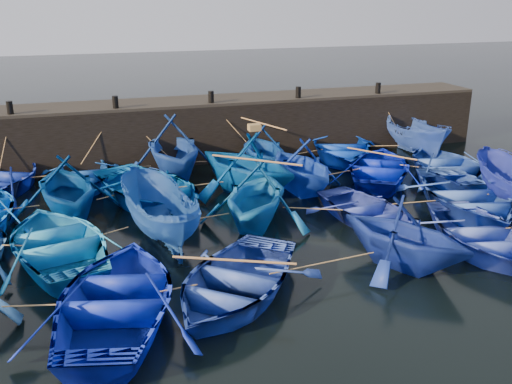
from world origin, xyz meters
name	(u,v)px	position (x,y,z in m)	size (l,w,h in m)	color
ground	(289,249)	(0.00, 0.00, 0.00)	(120.00, 120.00, 0.00)	black
quay_wall	(207,129)	(0.00, 10.50, 1.25)	(26.00, 2.50, 2.50)	black
quay_top	(207,101)	(0.00, 10.50, 2.56)	(26.00, 2.50, 0.12)	black
bollard_0	(10,108)	(-8.00, 9.60, 2.87)	(0.24, 0.24, 0.50)	black
bollard_1	(115,102)	(-4.00, 9.60, 2.87)	(0.24, 0.24, 0.50)	black
bollard_2	(211,97)	(0.00, 9.60, 2.87)	(0.24, 0.24, 0.50)	black
bollard_3	(298,92)	(4.00, 9.60, 2.87)	(0.24, 0.24, 0.50)	black
bollard_4	(378,88)	(8.00, 9.60, 2.87)	(0.24, 0.24, 0.50)	black
boat_1	(82,175)	(-5.59, 7.75, 0.47)	(3.27, 4.57, 0.95)	#0E3E95
boat_2	(172,147)	(-2.04, 7.89, 1.27)	(4.15, 4.81, 2.53)	navy
boat_3	(263,148)	(1.69, 7.60, 0.99)	(3.25, 3.77, 1.98)	#0B3D96
boat_4	(341,148)	(5.54, 8.15, 0.56)	(3.86, 5.40, 1.12)	#0227A7
boat_5	(416,137)	(9.08, 7.73, 0.89)	(1.72, 4.58, 1.77)	#23459F
boat_7	(66,186)	(-6.09, 4.47, 1.13)	(3.70, 4.29, 2.26)	navy
boat_8	(150,189)	(-3.35, 4.90, 0.59)	(4.07, 5.68, 1.18)	#0450AD
boat_9	(247,163)	(0.22, 5.04, 1.19)	(3.90, 4.53, 2.38)	navy
boat_10	(301,165)	(2.20, 4.60, 1.07)	(3.51, 4.07, 2.14)	blue
boat_11	(380,167)	(5.75, 5.03, 0.53)	(3.65, 5.10, 1.06)	#000F9F
boat_12	(448,166)	(8.35, 4.22, 0.56)	(3.88, 5.42, 1.13)	#1F43A0
boat_14	(58,242)	(-6.37, 1.28, 0.54)	(3.74, 5.23, 1.08)	blue
boat_15	(158,213)	(-3.52, 1.75, 0.89)	(1.73, 4.60, 1.78)	navy
boat_16	(256,194)	(-0.40, 1.93, 1.09)	(3.57, 4.14, 2.18)	#0C58A5
boat_17	(368,210)	(3.14, 1.12, 0.44)	(3.00, 4.20, 0.87)	#223399
boat_18	(466,196)	(6.76, 0.97, 0.58)	(4.03, 5.63, 1.17)	#2043A4
boat_19	(508,183)	(8.58, 1.18, 0.81)	(1.58, 4.19, 1.62)	navy
boat_21	(119,297)	(-5.02, -2.37, 0.56)	(3.89, 5.43, 1.13)	#0719A0
boat_22	(234,281)	(-2.29, -2.30, 0.51)	(3.53, 4.94, 1.02)	navy
boat_23	(405,233)	(2.55, -1.98, 1.00)	(3.27, 3.79, 2.00)	navy
boat_24	(480,234)	(5.28, -1.66, 0.49)	(3.41, 4.77, 0.99)	blue
wooden_crate	(254,127)	(0.52, 5.04, 2.50)	(0.43, 0.35, 0.23)	olive
mooring_ropes	(244,172)	(0.08, 4.90, 0.88)	(17.76, 11.91, 2.10)	tan
loose_oars	(291,165)	(1.19, 3.07, 1.59)	(10.30, 11.99, 1.22)	#99724C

